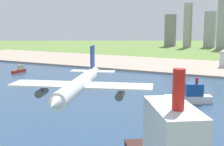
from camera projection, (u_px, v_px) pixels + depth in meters
The scene contains 7 objects.
ground_plane at pixel (158, 99), 267.90m from camera, with size 2400.00×2400.00×0.00m, color olive.
water_bay at pixel (130, 118), 214.81m from camera, with size 840.00×360.00×0.15m, color #2D4C70.
industrial_pier at pixel (202, 67), 435.77m from camera, with size 840.00×140.00×2.50m, color #AC9C8A.
airplane_landing at pixel (79, 85), 94.14m from camera, with size 43.76×46.83×14.15m.
ferry_boat at pixel (190, 96), 253.27m from camera, with size 37.03×25.01×20.15m.
tugboat_small at pixel (19, 70), 400.14m from camera, with size 5.23×22.74×12.05m.
distant_skyline at pixel (221, 27), 725.34m from camera, with size 268.16×77.35×119.41m.
Camera 1 is at (80.73, 49.19, 65.50)m, focal length 51.39 mm.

